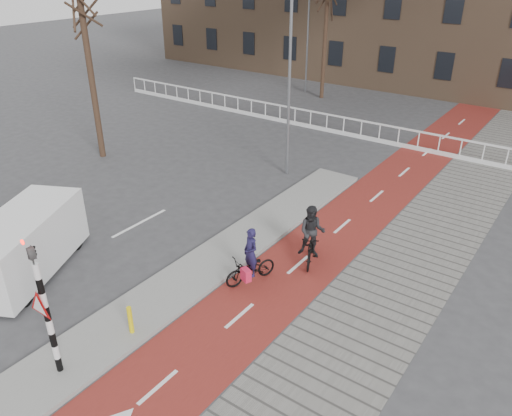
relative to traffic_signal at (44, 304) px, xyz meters
The scene contains 14 objects.
ground 2.90m from the traffic_signal, 73.47° to the left, with size 120.00×120.00×0.00m, color #38383A.
bike_lane 12.36m from the traffic_signal, 80.09° to the left, with size 2.50×60.00×0.01m, color maroon.
sidewalk 13.13m from the traffic_signal, 67.82° to the left, with size 3.00×60.00×0.01m, color slate.
curb_island 6.32m from the traffic_signal, 90.95° to the left, with size 1.80×16.00×0.12m, color gray.
traffic_signal is the anchor object (origin of this frame).
bollard 2.40m from the traffic_signal, 78.86° to the left, with size 0.12×0.12×0.77m, color yellow.
cyclist_near 5.81m from the traffic_signal, 75.34° to the left, with size 1.15×1.73×1.74m.
cyclist_far 7.84m from the traffic_signal, 72.63° to the left, with size 1.16×1.82×1.90m.
van 4.82m from the traffic_signal, 155.22° to the left, with size 3.50×4.67×1.87m.
railing 19.60m from the traffic_signal, 103.02° to the left, with size 28.00×0.10×0.99m.
tree_left 14.18m from the traffic_signal, 136.96° to the left, with size 0.28×0.28×7.50m, color black.
tree_mid 26.13m from the traffic_signal, 105.67° to the left, with size 0.25×0.25×7.07m, color black.
streetlight_near 13.22m from the traffic_signal, 99.00° to the left, with size 0.12×0.12×8.19m, color slate.
streetlight_left 27.40m from the traffic_signal, 108.67° to the left, with size 0.12×0.12×7.63m, color slate.
Camera 1 is at (7.94, -6.28, 8.59)m, focal length 35.00 mm.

